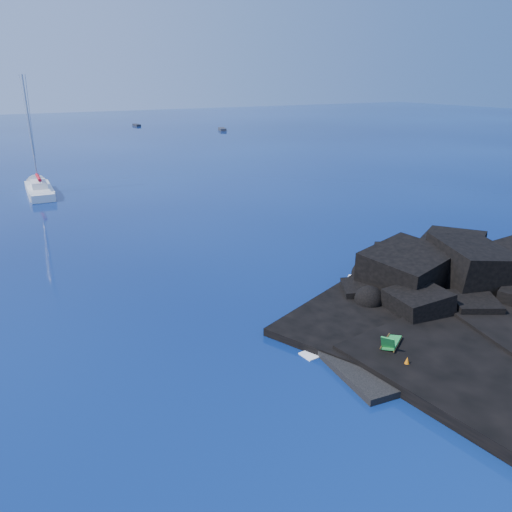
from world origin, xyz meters
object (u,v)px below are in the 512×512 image
at_px(sunbather, 424,359).
at_px(deck_chair, 392,338).
at_px(sailboat, 40,194).
at_px(distant_boat_b, 222,130).
at_px(marker_cone, 407,363).
at_px(distant_boat_a, 137,126).

bearing_deg(sunbather, deck_chair, 81.18).
relative_size(sailboat, sunbather, 7.89).
bearing_deg(distant_boat_b, sunbather, -93.95).
height_order(marker_cone, distant_boat_a, marker_cone).
height_order(deck_chair, distant_boat_b, deck_chair).
bearing_deg(distant_boat_a, deck_chair, -102.51).
xyz_separation_m(sailboat, distant_boat_b, (52.31, 57.44, 0.00)).
bearing_deg(marker_cone, sunbather, 1.94).
bearing_deg(distant_boat_a, distant_boat_b, -57.05).
bearing_deg(sunbather, marker_cone, 155.10).
xyz_separation_m(deck_chair, sunbather, (0.54, -1.66, -0.46)).
relative_size(deck_chair, marker_cone, 2.92).
bearing_deg(distant_boat_a, sailboat, -115.43).
height_order(sunbather, distant_boat_a, sunbather).
xyz_separation_m(sailboat, deck_chair, (10.57, -48.60, 0.98)).
distance_m(deck_chair, distant_boat_b, 113.97).
relative_size(deck_chair, distant_boat_a, 0.44).
distance_m(deck_chair, marker_cone, 1.84).
relative_size(sailboat, marker_cone, 22.04).
bearing_deg(deck_chair, distant_boat_b, 36.65).
bearing_deg(marker_cone, distant_boat_a, 78.64).
relative_size(sunbather, marker_cone, 2.79).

